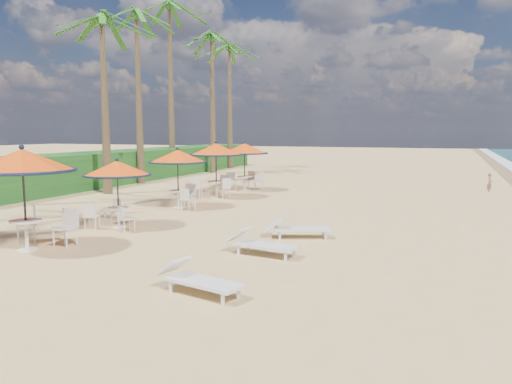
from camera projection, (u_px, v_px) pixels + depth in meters
ground at (214, 271)px, 10.61m from camera, size 160.00×160.00×0.00m
scrub_hedge at (72, 171)px, 25.55m from camera, size 3.00×40.00×1.80m
station_0 at (25, 170)px, 12.27m from camera, size 2.54×2.54×2.64m
station_1 at (116, 177)px, 15.19m from camera, size 2.07×2.07×2.15m
station_2 at (179, 162)px, 19.12m from camera, size 2.25×2.25×2.34m
station_3 at (216, 156)px, 22.05m from camera, size 2.43×2.43×2.53m
station_4 at (245, 154)px, 24.79m from camera, size 2.35×2.35×2.45m
lounger_near at (196, 278)px, 9.12m from camera, size 1.83×0.96×0.63m
lounger_mid at (259, 243)px, 11.97m from camera, size 1.85×0.80×0.64m
lounger_far at (295, 227)px, 13.88m from camera, size 1.86×1.17×0.64m
palm_3 at (102, 30)px, 22.67m from camera, size 5.00×5.00×8.28m
palm_4 at (137, 25)px, 27.28m from camera, size 5.00×5.00×9.53m
palm_5 at (169, 16)px, 32.23m from camera, size 5.00×5.00×11.26m
palm_6 at (212, 46)px, 34.45m from camera, size 5.00×5.00×9.64m
palm_7 at (230, 55)px, 38.80m from camera, size 5.00×5.00×9.61m
person at (490, 182)px, 24.21m from camera, size 0.31×0.40×0.98m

